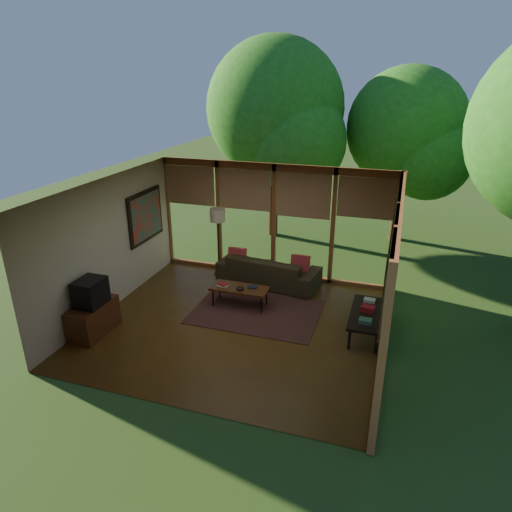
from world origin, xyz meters
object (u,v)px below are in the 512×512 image
(floor_lamp, at_px, (218,219))
(coffee_table, at_px, (240,289))
(television, at_px, (90,292))
(sofa, at_px, (269,270))
(side_console, at_px, (367,315))
(media_cabinet, at_px, (94,318))

(floor_lamp, distance_m, coffee_table, 2.00)
(television, distance_m, coffee_table, 2.93)
(coffee_table, bearing_deg, sofa, 78.13)
(television, bearing_deg, coffee_table, 39.81)
(side_console, bearing_deg, sofa, 146.47)
(floor_lamp, xyz_separation_m, coffee_table, (1.03, -1.38, -1.01))
(sofa, bearing_deg, media_cabinet, 58.73)
(media_cabinet, height_order, coffee_table, media_cabinet)
(sofa, height_order, coffee_table, sofa)
(television, height_order, floor_lamp, floor_lamp)
(sofa, xyz_separation_m, coffee_table, (-0.26, -1.24, 0.05))
(side_console, bearing_deg, media_cabinet, -162.61)
(media_cabinet, bearing_deg, side_console, 17.39)
(sofa, bearing_deg, coffee_table, 85.82)
(coffee_table, height_order, side_console, side_console)
(sofa, relative_size, coffee_table, 1.94)
(sofa, height_order, side_console, sofa)
(sofa, bearing_deg, television, 58.95)
(floor_lamp, relative_size, side_console, 1.18)
(sofa, xyz_separation_m, side_console, (2.37, -1.57, 0.07))
(sofa, distance_m, side_console, 2.84)
(sofa, xyz_separation_m, television, (-2.48, -3.09, 0.51))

